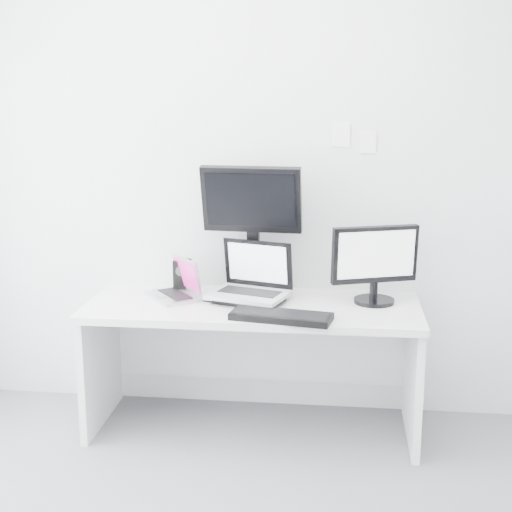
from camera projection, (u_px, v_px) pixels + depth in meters
name	position (u px, v px, depth m)	size (l,w,h in m)	color
back_wall	(260.00, 181.00, 4.14)	(3.60, 3.60, 0.00)	silver
desk	(253.00, 367.00, 4.02)	(1.80, 0.70, 0.73)	silver
macbook	(172.00, 277.00, 4.02)	(0.31, 0.23, 0.23)	#ABABAF
speaker	(182.00, 275.00, 4.17)	(0.09, 0.09, 0.18)	black
dell_laptop	(248.00, 273.00, 3.93)	(0.40, 0.31, 0.33)	#ACAEB3
rear_monitor	(252.00, 229.00, 4.05)	(0.55, 0.20, 0.75)	black
samsung_monitor	(375.00, 264.00, 3.91)	(0.48, 0.22, 0.44)	black
keyboard	(281.00, 316.00, 3.67)	(0.51, 0.18, 0.03)	black
mouse	(297.00, 319.00, 3.63)	(0.10, 0.06, 0.03)	black
wall_note_0	(341.00, 134.00, 4.03)	(0.10, 0.00, 0.14)	white
wall_note_1	(368.00, 142.00, 4.02)	(0.09, 0.00, 0.13)	white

